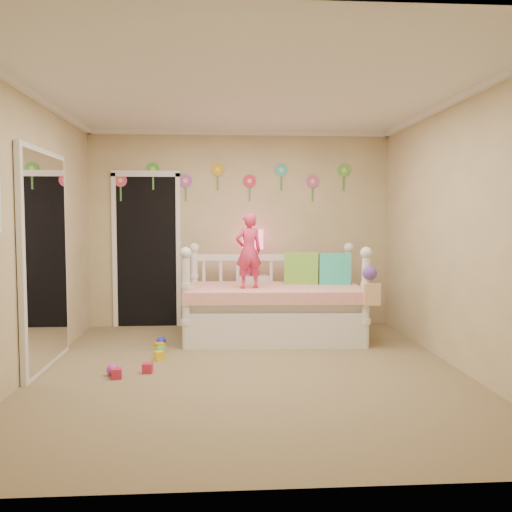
{
  "coord_description": "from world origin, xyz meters",
  "views": [
    {
      "loc": [
        -0.27,
        -5.03,
        1.44
      ],
      "look_at": [
        0.1,
        0.6,
        1.05
      ],
      "focal_mm": 38.03,
      "sensor_mm": 36.0,
      "label": 1
    }
  ],
  "objects": [
    {
      "name": "floor",
      "position": [
        0.0,
        0.0,
        0.0
      ],
      "size": [
        4.0,
        4.5,
        0.01
      ],
      "primitive_type": "cube",
      "color": "#7F684C",
      "rests_on": "ground"
    },
    {
      "name": "ceiling",
      "position": [
        0.0,
        0.0,
        2.6
      ],
      "size": [
        4.0,
        4.5,
        0.01
      ],
      "primitive_type": "cube",
      "color": "white",
      "rests_on": "floor"
    },
    {
      "name": "back_wall",
      "position": [
        0.0,
        2.25,
        1.3
      ],
      "size": [
        4.0,
        0.01,
        2.6
      ],
      "primitive_type": "cube",
      "color": "tan",
      "rests_on": "floor"
    },
    {
      "name": "left_wall",
      "position": [
        -2.0,
        0.0,
        1.3
      ],
      "size": [
        0.01,
        4.5,
        2.6
      ],
      "primitive_type": "cube",
      "color": "tan",
      "rests_on": "floor"
    },
    {
      "name": "right_wall",
      "position": [
        2.0,
        0.0,
        1.3
      ],
      "size": [
        0.01,
        4.5,
        2.6
      ],
      "primitive_type": "cube",
      "color": "tan",
      "rests_on": "floor"
    },
    {
      "name": "crown_molding",
      "position": [
        0.0,
        0.0,
        2.57
      ],
      "size": [
        4.0,
        4.5,
        0.06
      ],
      "primitive_type": null,
      "color": "white",
      "rests_on": "ceiling"
    },
    {
      "name": "daybed",
      "position": [
        0.36,
        1.35,
        0.57
      ],
      "size": [
        2.15,
        1.22,
        1.14
      ],
      "primitive_type": null,
      "rotation": [
        0.0,
        0.0,
        -0.04
      ],
      "color": "white",
      "rests_on": "floor"
    },
    {
      "name": "pillow_turquoise",
      "position": [
        1.13,
        1.52,
        0.82
      ],
      "size": [
        0.39,
        0.16,
        0.38
      ],
      "primitive_type": "cube",
      "rotation": [
        0.0,
        0.0,
        -0.09
      ],
      "color": "#24B799",
      "rests_on": "daybed"
    },
    {
      "name": "pillow_lime",
      "position": [
        0.72,
        1.57,
        0.83
      ],
      "size": [
        0.43,
        0.21,
        0.39
      ],
      "primitive_type": "cube",
      "rotation": [
        0.0,
        0.0,
        -0.16
      ],
      "color": "#73C63C",
      "rests_on": "daybed"
    },
    {
      "name": "child",
      "position": [
        0.05,
        1.19,
        1.07
      ],
      "size": [
        0.36,
        0.29,
        0.87
      ],
      "primitive_type": "imported",
      "rotation": [
        0.0,
        0.0,
        3.42
      ],
      "color": "#E5345D",
      "rests_on": "daybed"
    },
    {
      "name": "nightstand",
      "position": [
        0.16,
        2.07,
        0.34
      ],
      "size": [
        0.43,
        0.34,
        0.69
      ],
      "primitive_type": "cube",
      "rotation": [
        0.0,
        0.0,
        0.06
      ],
      "color": "white",
      "rests_on": "floor"
    },
    {
      "name": "table_lamp",
      "position": [
        0.16,
        2.07,
        1.09
      ],
      "size": [
        0.28,
        0.28,
        0.61
      ],
      "color": "#DD1D77",
      "rests_on": "nightstand"
    },
    {
      "name": "closet_doorway",
      "position": [
        -1.25,
        2.23,
        1.03
      ],
      "size": [
        0.9,
        0.04,
        2.07
      ],
      "primitive_type": "cube",
      "color": "black",
      "rests_on": "back_wall"
    },
    {
      "name": "flower_decals",
      "position": [
        -0.09,
        2.24,
        1.94
      ],
      "size": [
        3.4,
        0.02,
        0.5
      ],
      "primitive_type": null,
      "color": "#B2668C",
      "rests_on": "back_wall"
    },
    {
      "name": "mirror_closet",
      "position": [
        -1.96,
        0.3,
        1.05
      ],
      "size": [
        0.07,
        1.3,
        2.1
      ],
      "primitive_type": "cube",
      "color": "white",
      "rests_on": "left_wall"
    },
    {
      "name": "hanging_bag",
      "position": [
        1.36,
        0.76,
        0.69
      ],
      "size": [
        0.2,
        0.16,
        0.36
      ],
      "primitive_type": null,
      "color": "beige",
      "rests_on": "daybed"
    },
    {
      "name": "toy_scatter",
      "position": [
        -1.17,
        0.45,
        0.06
      ],
      "size": [
        1.22,
        1.5,
        0.11
      ],
      "primitive_type": null,
      "rotation": [
        0.0,
        0.0,
        -0.38
      ],
      "color": "#996666",
      "rests_on": "floor"
    }
  ]
}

